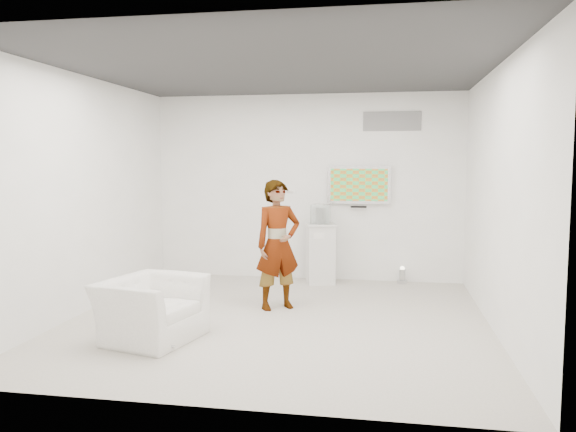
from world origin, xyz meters
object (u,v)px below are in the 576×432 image
object	(u,v)px
person	(278,245)
pedestal	(320,253)
tv	(359,185)
armchair	(151,309)
floor_uplight	(402,275)

from	to	relation	value
person	pedestal	world-z (taller)	person
tv	armchair	xyz separation A→B (m)	(-2.06, -3.42, -1.22)
person	floor_uplight	distance (m)	2.55
tv	pedestal	world-z (taller)	tv
person	armchair	distance (m)	1.93
floor_uplight	tv	bearing A→B (deg)	171.61
tv	pedestal	size ratio (longest dim) A/B	1.05
armchair	pedestal	distance (m)	3.47
tv	armchair	world-z (taller)	tv
tv	pedestal	bearing A→B (deg)	-153.93
tv	pedestal	distance (m)	1.25
person	floor_uplight	size ratio (longest dim) A/B	6.53
person	floor_uplight	bearing A→B (deg)	12.84
armchair	floor_uplight	distance (m)	4.32
armchair	floor_uplight	bearing A→B (deg)	-25.84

